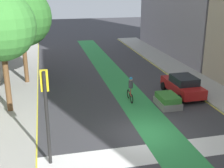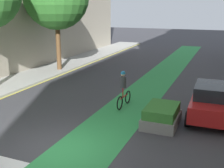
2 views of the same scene
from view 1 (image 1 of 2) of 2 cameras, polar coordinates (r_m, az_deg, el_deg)
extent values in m
plane|color=#38383D|center=(17.19, 6.23, -9.58)|extent=(120.00, 120.00, 0.00)
cube|color=#2D8C47|center=(17.49, 9.11, -9.18)|extent=(2.40, 60.00, 0.01)
cube|color=silver|center=(15.58, 8.69, -12.93)|extent=(12.00, 1.80, 0.01)
cube|color=#9E9E99|center=(16.51, -19.75, -11.66)|extent=(3.00, 60.00, 0.15)
cube|color=yellow|center=(16.40, -14.43, -11.58)|extent=(0.16, 60.00, 0.01)
cylinder|color=black|center=(13.84, -12.36, -6.71)|extent=(0.16, 0.16, 4.55)
cube|color=gold|center=(13.37, -12.91, 0.65)|extent=(0.35, 0.28, 0.95)
sphere|color=#3F0A0A|center=(13.42, -13.01, 2.05)|extent=(0.20, 0.20, 0.20)
sphere|color=yellow|center=(13.51, -12.92, 0.83)|extent=(0.20, 0.20, 0.20)
sphere|color=#0C3814|center=(13.60, -12.83, -0.38)|extent=(0.20, 0.20, 0.20)
cube|color=#A51919|center=(23.19, 13.39, -0.54)|extent=(1.87, 4.23, 0.70)
cube|color=black|center=(22.83, 13.73, 0.78)|extent=(1.63, 2.03, 0.55)
cylinder|color=black|center=(24.18, 9.86, -0.39)|extent=(0.23, 0.64, 0.64)
cylinder|color=black|center=(24.94, 13.65, -0.05)|extent=(0.23, 0.64, 0.64)
cylinder|color=black|center=(21.70, 12.94, -2.85)|extent=(0.23, 0.64, 0.64)
cylinder|color=black|center=(22.54, 17.04, -2.39)|extent=(0.23, 0.64, 0.64)
torus|color=black|center=(22.14, 3.17, -1.88)|extent=(0.09, 0.68, 0.68)
torus|color=black|center=(21.19, 3.83, -2.86)|extent=(0.09, 0.68, 0.68)
cylinder|color=red|center=(21.60, 3.50, -1.91)|extent=(0.10, 0.95, 0.06)
cylinder|color=red|center=(21.37, 3.61, -1.38)|extent=(0.05, 0.05, 0.50)
cylinder|color=#3F3F47|center=(21.20, 3.64, -0.04)|extent=(0.32, 0.32, 0.55)
sphere|color=beige|center=(21.08, 3.66, 0.95)|extent=(0.22, 0.22, 0.22)
sphere|color=#268CCC|center=(21.07, 3.66, 1.05)|extent=(0.23, 0.23, 0.23)
cylinder|color=brown|center=(20.19, -19.55, 0.49)|extent=(0.36, 0.36, 4.06)
sphere|color=#387F33|center=(19.44, -20.69, 10.43)|extent=(4.30, 4.30, 4.30)
cylinder|color=brown|center=(25.95, -16.37, 4.39)|extent=(0.36, 0.36, 3.77)
sphere|color=#2D6B28|center=(25.35, -17.12, 12.26)|extent=(4.87, 4.87, 4.87)
cube|color=slate|center=(21.07, 10.64, -3.63)|extent=(1.39, 2.02, 0.45)
cube|color=#33722D|center=(20.91, 10.71, -2.55)|extent=(1.25, 1.82, 0.40)
camera|label=2|loc=(12.79, 42.35, -1.29)|focal=45.26mm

